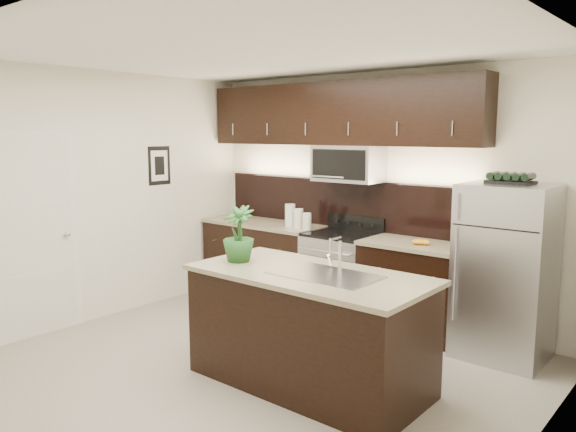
% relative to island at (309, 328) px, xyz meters
% --- Properties ---
extents(ground, '(4.50, 4.50, 0.00)m').
position_rel_island_xyz_m(ground, '(-0.56, -0.04, -0.47)').
color(ground, gray).
rests_on(ground, ground).
extents(room_walls, '(4.52, 4.02, 2.71)m').
position_rel_island_xyz_m(room_walls, '(-0.67, -0.08, 1.22)').
color(room_walls, silver).
rests_on(room_walls, ground).
extents(counter_run, '(3.51, 0.65, 0.94)m').
position_rel_island_xyz_m(counter_run, '(-1.01, 1.65, -0.00)').
color(counter_run, black).
rests_on(counter_run, ground).
extents(upper_fixtures, '(3.49, 0.40, 1.66)m').
position_rel_island_xyz_m(upper_fixtures, '(-0.99, 1.80, 1.67)').
color(upper_fixtures, black).
rests_on(upper_fixtures, counter_run).
extents(island, '(1.96, 0.96, 0.94)m').
position_rel_island_xyz_m(island, '(0.00, 0.00, 0.00)').
color(island, black).
rests_on(island, ground).
extents(sink_faucet, '(0.84, 0.50, 0.28)m').
position_rel_island_xyz_m(sink_faucet, '(0.15, 0.01, 0.48)').
color(sink_faucet, silver).
rests_on(sink_faucet, island).
extents(refrigerator, '(0.77, 0.69, 1.59)m').
position_rel_island_xyz_m(refrigerator, '(1.01, 1.59, 0.32)').
color(refrigerator, '#B2B2B7').
rests_on(refrigerator, ground).
extents(wine_rack, '(0.39, 0.24, 0.10)m').
position_rel_island_xyz_m(wine_rack, '(1.01, 1.59, 1.16)').
color(wine_rack, black).
rests_on(wine_rack, refrigerator).
extents(plant, '(0.33, 0.33, 0.48)m').
position_rel_island_xyz_m(plant, '(-0.70, -0.08, 0.71)').
color(plant, '#225421').
rests_on(plant, island).
extents(canisters, '(0.40, 0.16, 0.27)m').
position_rel_island_xyz_m(canisters, '(-1.40, 1.58, 0.59)').
color(canisters, silver).
rests_on(canisters, counter_run).
extents(french_press, '(0.12, 0.12, 0.33)m').
position_rel_island_xyz_m(french_press, '(0.61, 1.60, 0.59)').
color(french_press, silver).
rests_on(french_press, counter_run).
extents(bananas, '(0.22, 0.20, 0.06)m').
position_rel_island_xyz_m(bananas, '(0.14, 1.57, 0.50)').
color(bananas, gold).
rests_on(bananas, counter_run).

